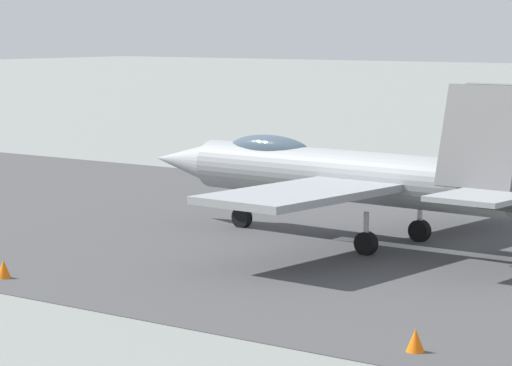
# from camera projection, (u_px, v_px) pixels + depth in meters

# --- Properties ---
(ground_plane) EXTENTS (400.00, 400.00, 0.00)m
(ground_plane) POSITION_uv_depth(u_px,v_px,m) (433.00, 250.00, 40.28)
(ground_plane) COLOR gray
(runway_strip) EXTENTS (240.00, 26.00, 0.02)m
(runway_strip) POSITION_uv_depth(u_px,v_px,m) (434.00, 250.00, 40.26)
(runway_strip) COLOR #434445
(runway_strip) RESTS_ON ground
(fighter_jet) EXTENTS (16.95, 14.81, 5.54)m
(fighter_jet) POSITION_uv_depth(u_px,v_px,m) (353.00, 174.00, 41.45)
(fighter_jet) COLOR #909599
(fighter_jet) RESTS_ON ground
(marker_cone_near) EXTENTS (0.44, 0.44, 0.55)m
(marker_cone_near) POSITION_uv_depth(u_px,v_px,m) (415.00, 341.00, 27.58)
(marker_cone_near) COLOR orange
(marker_cone_near) RESTS_ON ground
(marker_cone_mid) EXTENTS (0.44, 0.44, 0.55)m
(marker_cone_mid) POSITION_uv_depth(u_px,v_px,m) (4.00, 269.00, 35.72)
(marker_cone_mid) COLOR orange
(marker_cone_mid) RESTS_ON ground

